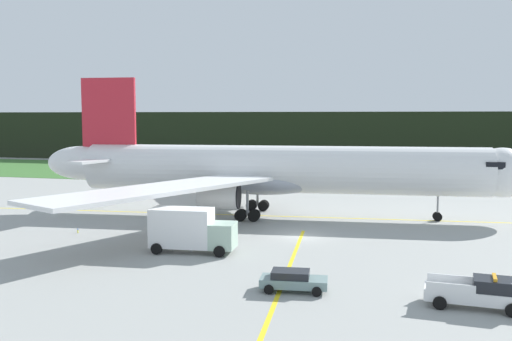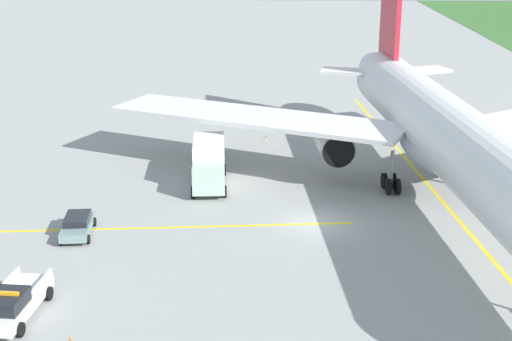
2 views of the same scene
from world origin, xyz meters
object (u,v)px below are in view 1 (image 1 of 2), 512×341
(ops_pickup_truck, at_px, (479,293))
(staff_car, at_px, (293,280))
(airliner, at_px, (273,170))
(catering_truck, at_px, (190,229))

(ops_pickup_truck, bearing_deg, staff_car, 177.92)
(airliner, relative_size, staff_car, 12.15)
(airliner, xyz_separation_m, ops_pickup_truck, (17.92, -25.66, -4.08))
(airliner, relative_size, ops_pickup_truck, 9.30)
(ops_pickup_truck, height_order, catering_truck, catering_truck)
(airliner, bearing_deg, catering_truck, -98.87)
(ops_pickup_truck, relative_size, staff_car, 1.31)
(catering_truck, relative_size, staff_car, 1.61)
(airliner, height_order, ops_pickup_truck, airliner)
(airliner, xyz_separation_m, catering_truck, (-2.73, -17.50, -3.14))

